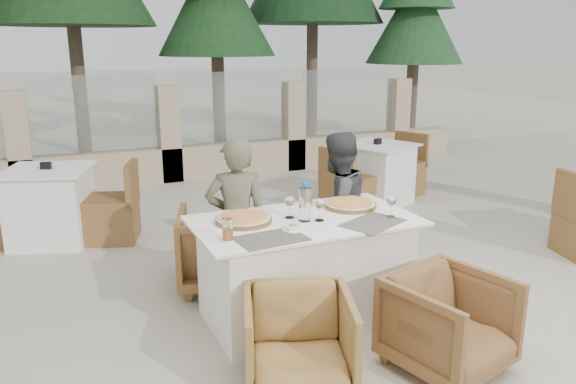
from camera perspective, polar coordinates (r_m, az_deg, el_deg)
name	(u,v)px	position (r m, az deg, el deg)	size (l,w,h in m)	color
ground	(315,322)	(4.26, 2.72, -13.01)	(80.00, 80.00, 0.00)	#BCB4A1
sand_patch	(103,112)	(17.56, -18.30, 7.71)	(30.00, 16.00, 0.01)	beige
perimeter_wall_far	(169,127)	(8.42, -12.03, 6.46)	(10.00, 0.34, 1.60)	tan
pine_centre	(216,14)	(11.04, -7.32, 17.46)	(2.20, 2.20, 5.00)	#1D451F
pine_far_right	(415,29)	(12.21, 12.79, 15.80)	(1.98, 1.98, 4.50)	#245228
dining_table	(304,269)	(4.16, 1.69, -7.85)	(1.60, 0.90, 0.77)	white
placemat_near_left	(271,239)	(3.64, -1.72, -4.75)	(0.45, 0.30, 0.00)	#5B554E
placemat_near_right	(373,223)	(3.99, 8.61, -3.12)	(0.45, 0.30, 0.00)	#605A52
pizza_left	(244,219)	(3.97, -4.53, -2.72)	(0.40, 0.40, 0.05)	#C7471B
pizza_right	(350,204)	(4.34, 6.33, -1.21)	(0.40, 0.40, 0.05)	#D4621C
water_bottle	(305,201)	(3.95, 1.72, -0.95)	(0.08, 0.08, 0.29)	#9EB7D0
wine_glass_centre	(290,206)	(4.03, 0.17, -1.40)	(0.08, 0.08, 0.18)	silver
wine_glass_near	(320,208)	(3.98, 3.24, -1.67)	(0.08, 0.08, 0.18)	silver
wine_glass_corner	(391,205)	(4.12, 10.45, -1.30)	(0.08, 0.08, 0.18)	white
beer_glass_left	(228,229)	(3.62, -6.15, -3.77)	(0.07, 0.07, 0.14)	orange
beer_glass_right	(308,197)	(4.35, 2.09, -0.50)	(0.07, 0.07, 0.14)	orange
olive_dish	(293,227)	(3.79, 0.53, -3.59)	(0.11, 0.11, 0.04)	white
armchair_far_left	(222,248)	(4.76, -6.70, -5.63)	(0.71, 0.73, 0.67)	olive
armchair_far_right	(303,241)	(5.03, 1.57, -5.01)	(0.59, 0.61, 0.56)	brown
armchair_near_left	(298,342)	(3.41, 1.07, -15.04)	(0.63, 0.65, 0.59)	olive
armchair_near_right	(449,323)	(3.72, 16.01, -12.71)	(0.66, 0.68, 0.62)	brown
diner_left	(237,221)	(4.36, -5.23, -3.00)	(0.48, 0.31, 1.31)	#575840
diner_right	(337,209)	(4.70, 4.96, -1.76)	(0.63, 0.49, 1.30)	#3B3D40
bg_table_a	(50,206)	(6.21, -22.98, -1.30)	(1.64, 0.82, 0.77)	white
bg_table_b	(376,174)	(7.18, 8.96, 1.80)	(1.64, 0.82, 0.77)	white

